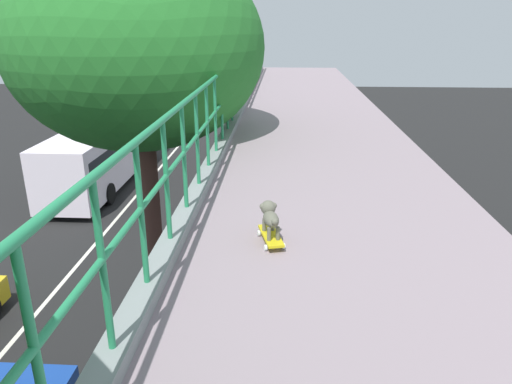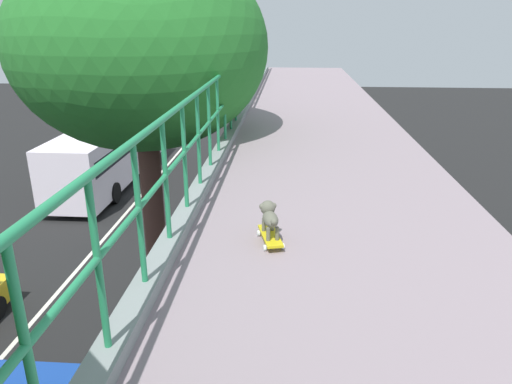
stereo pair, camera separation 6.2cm
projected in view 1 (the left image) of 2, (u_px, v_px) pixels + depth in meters
city_bus at (103, 150)px, 24.01m from camera, size 2.70×10.62×2.98m
roadside_tree_mid at (137, 51)px, 8.39m from camera, size 4.51×4.51×9.25m
toy_skateboard at (271, 236)px, 4.44m from camera, size 0.28×0.51×0.08m
small_dog at (270, 215)px, 4.40m from camera, size 0.21×0.40×0.30m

